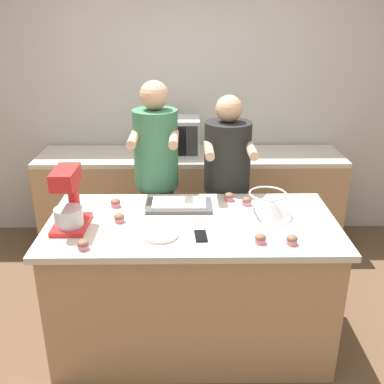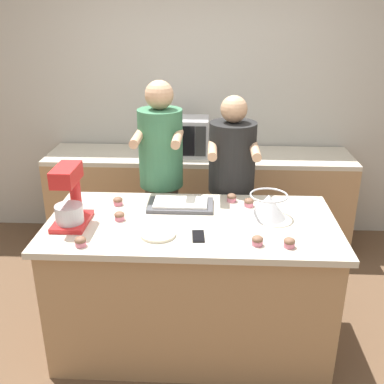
% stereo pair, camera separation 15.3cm
% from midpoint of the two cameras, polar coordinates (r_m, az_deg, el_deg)
% --- Properties ---
extents(ground_plane, '(16.00, 16.00, 0.00)m').
position_cam_midpoint_polar(ground_plane, '(3.33, 1.34, -18.02)').
color(ground_plane, brown).
extents(back_wall, '(10.00, 0.06, 2.70)m').
position_cam_midpoint_polar(back_wall, '(4.39, 2.13, 11.68)').
color(back_wall, '#B2ADA3').
rests_on(back_wall, ground_plane).
extents(island_counter, '(1.82, 0.90, 0.92)m').
position_cam_midpoint_polar(island_counter, '(3.06, 1.42, -11.44)').
color(island_counter, '#A87F56').
rests_on(island_counter, ground_plane).
extents(back_counter, '(2.80, 0.60, 0.91)m').
position_cam_midpoint_polar(back_counter, '(4.31, 1.90, -0.96)').
color(back_counter, '#A87F56').
rests_on(back_counter, ground_plane).
extents(person_left, '(0.34, 0.50, 1.69)m').
position_cam_midpoint_polar(person_left, '(3.42, -2.60, 0.66)').
color(person_left, brown).
rests_on(person_left, ground_plane).
extents(person_right, '(0.36, 0.51, 1.59)m').
position_cam_midpoint_polar(person_right, '(3.44, 6.23, -0.49)').
color(person_right, '#33384C').
rests_on(person_right, ground_plane).
extents(stand_mixer, '(0.20, 0.30, 0.38)m').
position_cam_midpoint_polar(stand_mixer, '(2.81, -13.78, -0.90)').
color(stand_mixer, red).
rests_on(stand_mixer, island_counter).
extents(mixing_bowl, '(0.24, 0.24, 0.16)m').
position_cam_midpoint_polar(mixing_bowl, '(2.91, 11.15, -1.64)').
color(mixing_bowl, '#BCBCC1').
rests_on(mixing_bowl, island_counter).
extents(baking_tray, '(0.44, 0.24, 0.04)m').
position_cam_midpoint_polar(baking_tray, '(3.02, -0.02, -1.61)').
color(baking_tray, '#4C4C51').
rests_on(baking_tray, island_counter).
extents(microwave_oven, '(0.47, 0.33, 0.34)m').
position_cam_midpoint_polar(microwave_oven, '(4.11, -0.13, 7.08)').
color(microwave_oven, '#B7B7BC').
rests_on(microwave_oven, back_counter).
extents(cell_phone, '(0.08, 0.15, 0.01)m').
position_cam_midpoint_polar(cell_phone, '(2.64, 2.46, -5.65)').
color(cell_phone, black).
rests_on(cell_phone, island_counter).
extents(small_plate, '(0.21, 0.21, 0.02)m').
position_cam_midpoint_polar(small_plate, '(2.65, -2.69, -5.39)').
color(small_plate, beige).
rests_on(small_plate, island_counter).
extents(cupcake_0, '(0.07, 0.07, 0.06)m').
position_cam_midpoint_polar(cupcake_0, '(2.86, -7.69, -3.05)').
color(cupcake_0, '#D17084').
rests_on(cupcake_0, island_counter).
extents(cupcake_1, '(0.07, 0.07, 0.06)m').
position_cam_midpoint_polar(cupcake_1, '(2.59, -12.34, -6.19)').
color(cupcake_1, '#D17084').
rests_on(cupcake_1, island_counter).
extents(cupcake_2, '(0.07, 0.07, 0.06)m').
position_cam_midpoint_polar(cupcake_2, '(2.60, 13.92, -6.27)').
color(cupcake_2, '#D17084').
rests_on(cupcake_2, island_counter).
extents(cupcake_3, '(0.07, 0.07, 0.06)m').
position_cam_midpoint_polar(cupcake_3, '(3.12, 6.46, -0.72)').
color(cupcake_3, '#D17084').
rests_on(cupcake_3, island_counter).
extents(cupcake_4, '(0.07, 0.07, 0.06)m').
position_cam_midpoint_polar(cupcake_4, '(3.08, -7.99, -1.16)').
color(cupcake_4, '#D17084').
rests_on(cupcake_4, island_counter).
extents(cupcake_5, '(0.07, 0.07, 0.06)m').
position_cam_midpoint_polar(cupcake_5, '(3.06, 8.65, -1.32)').
color(cupcake_5, '#D17084').
rests_on(cupcake_5, island_counter).
extents(cupcake_6, '(0.07, 0.07, 0.06)m').
position_cam_midpoint_polar(cupcake_6, '(2.58, 10.00, -6.12)').
color(cupcake_6, '#D17084').
rests_on(cupcake_6, island_counter).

